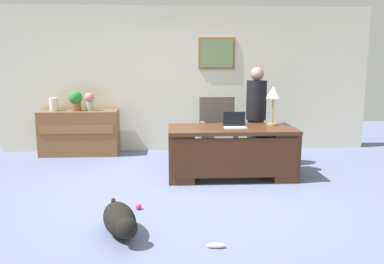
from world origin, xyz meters
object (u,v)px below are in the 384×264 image
dog_toy_bone (216,246)px  dog_toy_ball (139,206)px  laptop (235,124)px  desk (231,150)px  person_standing (256,116)px  potted_plant (76,100)px  credenza (80,133)px  vase_empty (54,104)px  vase_with_flowers (90,101)px  armchair (218,133)px  desk_lamp (273,95)px  dog_lying (120,220)px

dog_toy_bone → dog_toy_ball: bearing=128.1°
dog_toy_bone → laptop: bearing=76.8°
desk → laptop: 0.40m
person_standing → potted_plant: person_standing is taller
credenza → vase_empty: size_ratio=5.91×
person_standing → dog_toy_bone: bearing=-108.8°
vase_empty → dog_toy_bone: size_ratio=1.35×
vase_with_flowers → vase_empty: bearing=180.0°
person_standing → potted_plant: (-3.08, 0.96, 0.19)m
armchair → dog_toy_ball: size_ratio=15.56×
potted_plant → armchair: bearing=-13.9°
credenza → laptop: 3.06m
armchair → desk_lamp: (0.74, -0.74, 0.71)m
dog_lying → desk: bearing=53.8°
dog_toy_bone → vase_empty: bearing=123.3°
vase_empty → potted_plant: 0.40m
desk_lamp → potted_plant: 3.52m
laptop → desk_lamp: bearing=19.6°
dog_lying → laptop: size_ratio=2.43×
credenza → dog_lying: 3.68m
person_standing → vase_empty: person_standing is taller
desk → armchair: size_ratio=1.68×
desk → dog_toy_ball: bearing=-136.1°
vase_with_flowers → dog_toy_ball: (1.08, -2.81, -0.95)m
dog_lying → dog_toy_ball: size_ratio=11.09×
desk_lamp → dog_toy_ball: size_ratio=8.32×
vase_with_flowers → person_standing: bearing=-18.8°
dog_lying → credenza: bearing=108.4°
credenza → desk_lamp: size_ratio=2.40×
desk_lamp → dog_toy_bone: size_ratio=3.34×
laptop → dog_toy_ball: size_ratio=4.56×
credenza → dog_lying: credenza is taller
dog_lying → vase_empty: 3.91m
dog_lying → potted_plant: potted_plant is taller
armchair → laptop: 1.02m
dog_toy_ball → dog_toy_bone: bearing=-51.9°
laptop → desk_lamp: desk_lamp is taller
laptop → dog_toy_bone: 2.42m
vase_with_flowers → vase_empty: vase_with_flowers is taller
vase_with_flowers → dog_toy_bone: 4.35m
desk → dog_lying: (-1.39, -1.90, -0.25)m
potted_plant → dog_toy_ball: size_ratio=5.13×
person_standing → dog_toy_bone: size_ratio=9.17×
desk → dog_lying: size_ratio=2.36×
dog_lying → dog_toy_bone: (0.91, -0.33, -0.13)m
desk_lamp → vase_empty: bearing=159.4°
desk → potted_plant: size_ratio=5.11×
dog_lying → vase_empty: bearing=114.5°
person_standing → vase_with_flowers: (-2.83, 0.96, 0.17)m
vase_empty → potted_plant: (0.39, 0.00, 0.08)m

